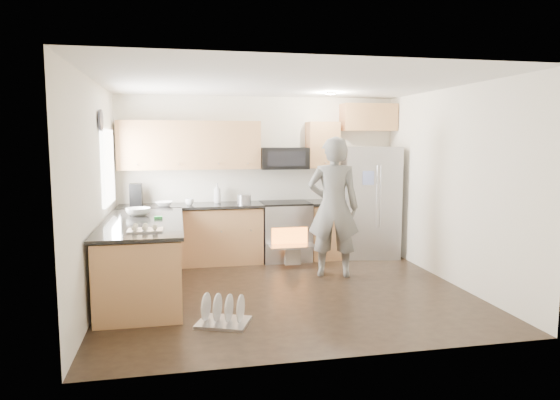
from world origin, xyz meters
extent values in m
plane|color=black|center=(0.00, 0.00, 0.00)|extent=(4.50, 4.50, 0.00)
cube|color=white|center=(0.00, 2.00, 1.30)|extent=(4.50, 0.04, 2.60)
cube|color=white|center=(0.00, -2.00, 1.30)|extent=(4.50, 0.04, 2.60)
cube|color=white|center=(-2.25, 0.00, 1.30)|extent=(0.04, 4.00, 2.60)
cube|color=white|center=(2.25, 0.00, 1.30)|extent=(0.04, 4.00, 2.60)
cube|color=white|center=(0.00, 0.00, 2.60)|extent=(4.50, 4.00, 0.04)
cube|color=white|center=(-2.23, 1.00, 1.55)|extent=(0.04, 1.00, 1.00)
cylinder|color=#FFECCC|center=(0.90, 1.10, 2.58)|extent=(0.14, 0.14, 0.02)
cylinder|color=#474754|center=(-2.22, 0.45, 2.15)|extent=(0.03, 0.26, 0.26)
cube|color=#BA774A|center=(-1.12, 1.70, 0.43)|extent=(2.15, 0.60, 0.87)
cube|color=black|center=(-1.12, 1.69, 0.91)|extent=(2.19, 0.64, 0.04)
cube|color=#BA774A|center=(1.00, 1.70, 0.43)|extent=(0.50, 0.60, 0.87)
cube|color=black|center=(1.00, 1.69, 0.91)|extent=(0.54, 0.64, 0.04)
cube|color=#BA774A|center=(-1.12, 1.83, 1.83)|extent=(2.16, 0.33, 0.74)
cube|color=#BA774A|center=(1.00, 1.83, 1.83)|extent=(0.50, 0.33, 0.74)
cube|color=#BA774A|center=(1.78, 1.83, 2.28)|extent=(0.90, 0.33, 0.44)
imported|color=white|center=(-1.53, 1.65, 0.96)|extent=(0.27, 0.27, 0.07)
imported|color=silver|center=(-0.71, 1.84, 1.08)|extent=(0.12, 0.12, 0.31)
imported|color=silver|center=(-1.15, 1.64, 0.98)|extent=(0.13, 0.13, 0.10)
cylinder|color=#B7B7BC|center=(-0.32, 1.64, 1.00)|extent=(0.22, 0.22, 0.15)
cube|color=black|center=(-1.94, 1.73, 1.09)|extent=(0.18, 0.22, 0.33)
cylinder|color=#B7B7BC|center=(1.12, 1.85, 0.96)|extent=(0.09, 0.09, 0.07)
cube|color=#BA774A|center=(-1.75, 0.25, 0.43)|extent=(0.90, 2.30, 0.87)
cube|color=black|center=(-1.75, 0.25, 0.91)|extent=(0.96, 2.36, 0.04)
imported|color=white|center=(-1.84, 0.71, 0.97)|extent=(0.32, 0.32, 0.10)
cube|color=green|center=(-1.57, 0.38, 0.94)|extent=(0.10, 0.07, 0.03)
cube|color=#B7B7BC|center=(-1.68, -0.46, 0.96)|extent=(0.37, 0.29, 0.08)
cube|color=#B7B7BC|center=(0.35, 1.68, 0.45)|extent=(0.76, 0.62, 0.90)
cube|color=black|center=(0.35, 1.68, 0.92)|extent=(0.76, 0.60, 0.03)
cube|color=orange|center=(0.35, 1.36, 0.40)|extent=(0.56, 0.02, 0.34)
cube|color=#B7B7BC|center=(0.35, 1.20, 0.32)|extent=(0.70, 0.34, 0.03)
cube|color=silver|center=(0.35, 1.15, 0.18)|extent=(0.24, 0.03, 0.28)
cube|color=black|center=(0.35, 1.80, 1.62)|extent=(0.76, 0.40, 0.34)
cube|color=#B7B7BC|center=(1.77, 1.66, 0.90)|extent=(0.99, 0.83, 1.80)
cylinder|color=#B7B7BC|center=(1.74, 1.31, 1.03)|extent=(0.02, 0.02, 0.98)
cylinder|color=#B7B7BC|center=(1.80, 1.31, 1.03)|extent=(0.02, 0.02, 0.98)
cube|color=pink|center=(1.97, 1.31, 0.83)|extent=(0.23, 0.05, 0.29)
cube|color=#8697D7|center=(1.59, 1.31, 1.32)|extent=(0.17, 0.04, 0.22)
imported|color=slate|center=(0.80, 0.61, 0.98)|extent=(0.82, 0.65, 1.96)
cube|color=#B7B7BC|center=(-0.89, -0.96, 0.02)|extent=(0.64, 0.58, 0.03)
cylinder|color=silver|center=(-1.06, -0.89, 0.18)|extent=(0.12, 0.28, 0.29)
cylinder|color=silver|center=(-0.94, -0.94, 0.18)|extent=(0.12, 0.28, 0.29)
cylinder|color=silver|center=(-0.83, -0.99, 0.18)|extent=(0.12, 0.28, 0.29)
cylinder|color=silver|center=(-0.71, -1.03, 0.18)|extent=(0.12, 0.28, 0.29)
camera|label=1|loc=(-1.32, -6.00, 1.91)|focal=32.00mm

